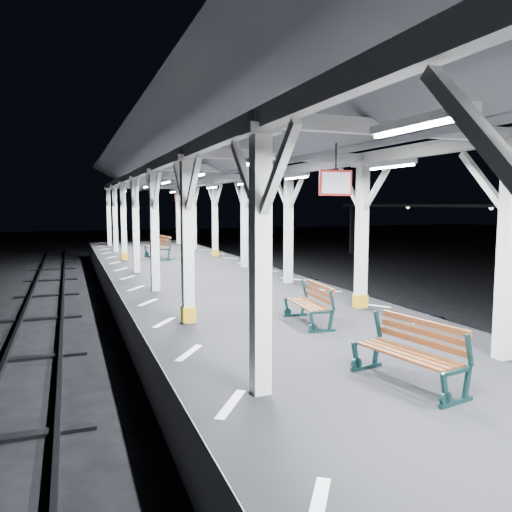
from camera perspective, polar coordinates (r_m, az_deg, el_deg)
ground at (r=9.36m, az=7.76°, el=-15.24°), size 120.00×120.00×0.00m
platform at (r=9.20m, az=7.81°, el=-12.33°), size 6.00×50.00×1.00m
hazard_stripes_left at (r=8.21m, az=-7.65°, el=-10.90°), size 1.00×48.00×0.01m
hazard_stripes_right at (r=10.41m, az=19.89°, el=-7.58°), size 1.00×48.00×0.01m
track_left at (r=8.38m, az=-25.69°, el=-17.82°), size 2.20×60.00×0.16m
canopy at (r=8.80m, az=8.25°, el=13.66°), size 5.40×49.00×4.65m
bench_near at (r=7.00m, az=17.45°, el=-10.26°), size 0.85×1.65×0.85m
bench_mid at (r=10.02m, az=6.41°, el=-5.32°), size 0.67×1.51×0.80m
bench_far at (r=22.23m, az=-10.96°, el=1.08°), size 0.93×1.93×1.01m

